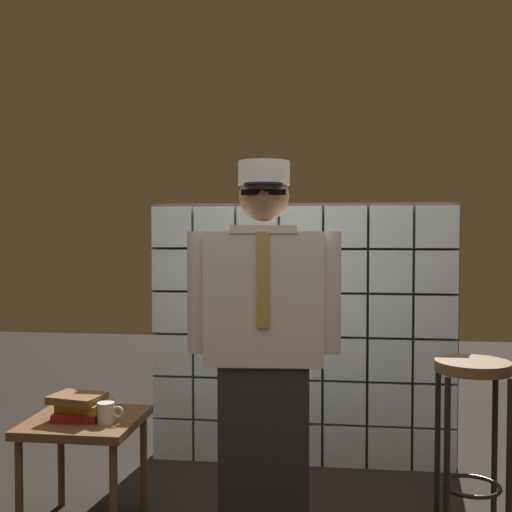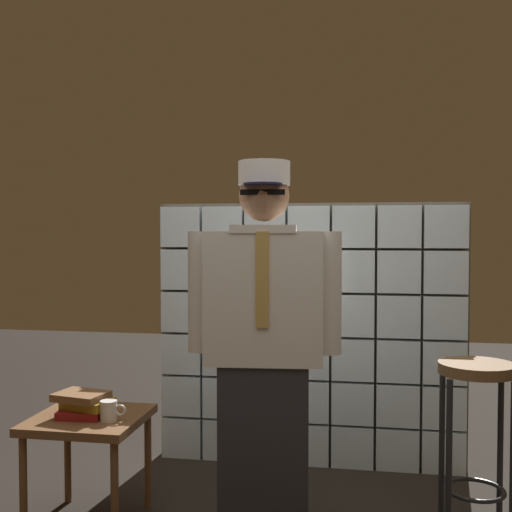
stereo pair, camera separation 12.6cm
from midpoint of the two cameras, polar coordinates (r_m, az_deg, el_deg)
The scene contains 6 objects.
glass_block_wall at distance 3.92m, azimuth 5.67°, elevation -7.10°, with size 1.88×0.10×1.61m.
standing_person at distance 2.88m, azimuth 2.00°, elevation -8.15°, with size 0.69×0.31×1.73m.
bar_stool at distance 3.14m, azimuth 20.18°, elevation -12.79°, with size 0.34×0.34×0.83m.
side_table at distance 3.28m, azimuth -13.60°, elevation -14.86°, with size 0.52×0.52×0.53m.
book_stack at distance 3.24m, azimuth -14.00°, elevation -12.70°, with size 0.28×0.23×0.12m.
coffee_mug at distance 3.14m, azimuth -11.81°, elevation -13.37°, with size 0.13×0.08×0.09m.
Camera 2 is at (0.34, -2.46, 1.42)m, focal length 44.82 mm.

